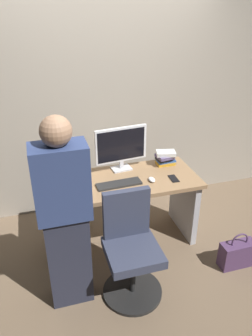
# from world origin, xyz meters

# --- Properties ---
(ground_plane) EXTENTS (9.00, 9.00, 0.00)m
(ground_plane) POSITION_xyz_m (0.00, 0.00, 0.00)
(ground_plane) COLOR brown
(wall_back) EXTENTS (6.40, 0.10, 3.00)m
(wall_back) POSITION_xyz_m (0.00, 0.84, 1.50)
(wall_back) COLOR #9E9384
(wall_back) RESTS_ON ground
(desk) EXTENTS (1.45, 0.66, 0.74)m
(desk) POSITION_xyz_m (0.00, 0.00, 0.51)
(desk) COLOR #93704C
(desk) RESTS_ON ground
(office_chair) EXTENTS (0.52, 0.52, 0.94)m
(office_chair) POSITION_xyz_m (-0.14, -0.65, 0.43)
(office_chair) COLOR black
(office_chair) RESTS_ON ground
(person_at_desk) EXTENTS (0.40, 0.24, 1.64)m
(person_at_desk) POSITION_xyz_m (-0.65, -0.60, 0.84)
(person_at_desk) COLOR #262838
(person_at_desk) RESTS_ON ground
(monitor) EXTENTS (0.54, 0.16, 0.46)m
(monitor) POSITION_xyz_m (0.03, 0.22, 1.00)
(monitor) COLOR silver
(monitor) RESTS_ON desk
(keyboard) EXTENTS (0.44, 0.15, 0.02)m
(keyboard) POSITION_xyz_m (-0.08, -0.09, 0.75)
(keyboard) COLOR #262626
(keyboard) RESTS_ON desk
(mouse) EXTENTS (0.06, 0.10, 0.03)m
(mouse) POSITION_xyz_m (0.24, -0.11, 0.76)
(mouse) COLOR white
(mouse) RESTS_ON desk
(cup_near_keyboard) EXTENTS (0.06, 0.06, 0.10)m
(cup_near_keyboard) POSITION_xyz_m (-0.38, -0.08, 0.79)
(cup_near_keyboard) COLOR silver
(cup_near_keyboard) RESTS_ON desk
(cup_by_monitor) EXTENTS (0.07, 0.07, 0.09)m
(cup_by_monitor) POSITION_xyz_m (-0.41, 0.13, 0.78)
(cup_by_monitor) COLOR white
(cup_by_monitor) RESTS_ON desk
(book_stack) EXTENTS (0.22, 0.17, 0.15)m
(book_stack) POSITION_xyz_m (0.50, 0.19, 0.82)
(book_stack) COLOR gold
(book_stack) RESTS_ON desk
(cell_phone) EXTENTS (0.08, 0.15, 0.01)m
(cell_phone) POSITION_xyz_m (0.46, -0.13, 0.74)
(cell_phone) COLOR black
(cell_phone) RESTS_ON desk
(handbag) EXTENTS (0.34, 0.14, 0.38)m
(handbag) POSITION_xyz_m (0.93, -0.67, 0.14)
(handbag) COLOR #4C3356
(handbag) RESTS_ON ground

